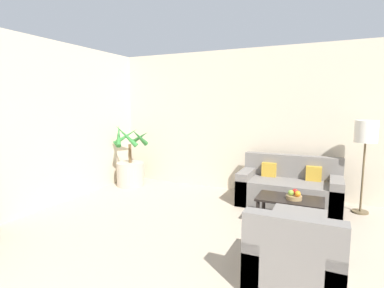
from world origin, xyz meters
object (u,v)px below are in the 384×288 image
object	(u,v)px
coffee_table	(290,202)
apple_green	(291,193)
sofa_loveseat	(289,189)
armchair	(295,259)
potted_palm	(130,168)
orange_fruit	(298,194)
ottoman	(298,230)
floor_lamp	(366,136)
apple_red	(295,192)
fruit_bowl	(294,197)

from	to	relation	value
coffee_table	apple_green	distance (m)	0.16
sofa_loveseat	armchair	world-z (taller)	sofa_loveseat
potted_palm	armchair	size ratio (longest dim) A/B	1.55
coffee_table	armchair	distance (m)	1.41
sofa_loveseat	armchair	size ratio (longest dim) A/B	1.93
potted_palm	coffee_table	size ratio (longest dim) A/B	1.47
orange_fruit	ottoman	distance (m)	0.62
armchair	ottoman	distance (m)	0.78
sofa_loveseat	armchair	bearing A→B (deg)	-81.75
floor_lamp	potted_palm	bearing A→B (deg)	-177.32
floor_lamp	orange_fruit	world-z (taller)	floor_lamp
orange_fruit	armchair	world-z (taller)	armchair
potted_palm	armchair	bearing A→B (deg)	-32.31
apple_red	armchair	bearing A→B (deg)	-83.87
potted_palm	sofa_loveseat	size ratio (longest dim) A/B	0.81
armchair	apple_red	bearing A→B (deg)	96.13
floor_lamp	fruit_bowl	bearing A→B (deg)	-131.02
floor_lamp	ottoman	bearing A→B (deg)	-115.64
coffee_table	orange_fruit	size ratio (longest dim) A/B	11.37
apple_green	orange_fruit	xyz separation A→B (m)	(0.09, -0.02, 0.00)
fruit_bowl	apple_green	bearing A→B (deg)	-161.78
orange_fruit	armchair	xyz separation A→B (m)	(0.11, -1.33, -0.24)
floor_lamp	ottoman	world-z (taller)	floor_lamp
sofa_loveseat	apple_red	distance (m)	0.89
potted_palm	floor_lamp	bearing A→B (deg)	2.68
coffee_table	fruit_bowl	size ratio (longest dim) A/B	4.18
apple_red	potted_palm	bearing A→B (deg)	166.95
floor_lamp	orange_fruit	bearing A→B (deg)	-128.48
floor_lamp	coffee_table	size ratio (longest dim) A/B	1.63
potted_palm	floor_lamp	world-z (taller)	floor_lamp
potted_palm	orange_fruit	bearing A→B (deg)	-14.40
floor_lamp	fruit_bowl	world-z (taller)	floor_lamp
coffee_table	fruit_bowl	xyz separation A→B (m)	(0.05, -0.03, 0.08)
fruit_bowl	ottoman	bearing A→B (deg)	-78.69
fruit_bowl	orange_fruit	size ratio (longest dim) A/B	2.72
armchair	ottoman	bearing A→B (deg)	93.09
apple_red	orange_fruit	size ratio (longest dim) A/B	1.01
sofa_loveseat	armchair	xyz separation A→B (m)	(0.33, -2.27, -0.03)
armchair	floor_lamp	bearing A→B (deg)	73.01
apple_green	orange_fruit	size ratio (longest dim) A/B	0.98
potted_palm	apple_red	distance (m)	3.40
orange_fruit	armchair	bearing A→B (deg)	-85.24
potted_palm	apple_green	xyz separation A→B (m)	(3.27, -0.84, 0.12)
apple_green	ottoman	xyz separation A→B (m)	(0.16, -0.57, -0.28)
sofa_loveseat	floor_lamp	distance (m)	1.41
potted_palm	armchair	world-z (taller)	potted_palm
apple_red	apple_green	size ratio (longest dim) A/B	1.04
sofa_loveseat	coffee_table	xyz separation A→B (m)	(0.12, -0.88, 0.06)
apple_green	armchair	world-z (taller)	armchair
floor_lamp	ottoman	distance (m)	2.04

